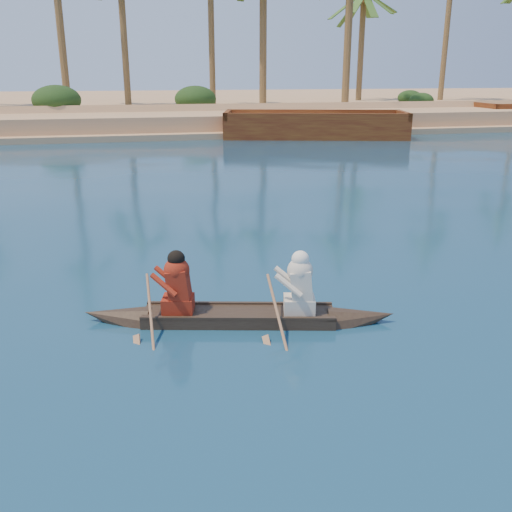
{
  "coord_description": "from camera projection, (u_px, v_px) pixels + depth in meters",
  "views": [
    {
      "loc": [
        -6.05,
        -12.51,
        3.97
      ],
      "look_at": [
        -3.83,
        -2.65,
        0.67
      ],
      "focal_mm": 40.0,
      "sensor_mm": 36.0,
      "label": 1
    }
  ],
  "objects": [
    {
      "name": "ground",
      "position": [
        383.0,
        239.0,
        14.09
      ],
      "size": [
        160.0,
        160.0,
        0.0
      ],
      "primitive_type": "plane",
      "color": "#0A2A45",
      "rests_on": "ground"
    },
    {
      "name": "sandy_embankment",
      "position": [
        185.0,
        107.0,
        57.42
      ],
      "size": [
        150.0,
        51.0,
        1.5
      ],
      "color": "tan",
      "rests_on": "ground"
    },
    {
      "name": "palm_grove",
      "position": [
        197.0,
        16.0,
        44.08
      ],
      "size": [
        110.0,
        14.0,
        16.0
      ],
      "primitive_type": null,
      "color": "#2F571E",
      "rests_on": "ground"
    },
    {
      "name": "shrub_cluster",
      "position": [
        206.0,
        109.0,
        42.94
      ],
      "size": [
        100.0,
        6.0,
        2.4
      ],
      "primitive_type": null,
      "color": "black",
      "rests_on": "ground"
    },
    {
      "name": "canoe",
      "position": [
        239.0,
        306.0,
        9.37
      ],
      "size": [
        5.16,
        1.85,
        1.42
      ],
      "rotation": [
        0.0,
        0.0,
        -0.23
      ],
      "color": "#35291D",
      "rests_on": "ground"
    },
    {
      "name": "barge_mid",
      "position": [
        315.0,
        127.0,
        35.44
      ],
      "size": [
        11.73,
        6.35,
        1.86
      ],
      "rotation": [
        0.0,
        0.0,
        -0.25
      ],
      "color": "brown",
      "rests_on": "ground"
    }
  ]
}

